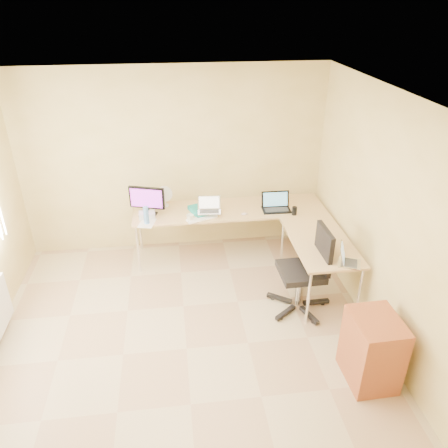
{
  "coord_description": "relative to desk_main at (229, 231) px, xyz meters",
  "views": [
    {
      "loc": [
        -0.05,
        -3.48,
        3.4
      ],
      "look_at": [
        0.55,
        1.1,
        0.9
      ],
      "focal_mm": 34.75,
      "sensor_mm": 36.0,
      "label": 1
    }
  ],
  "objects": [
    {
      "name": "ceiling",
      "position": [
        -0.72,
        -1.85,
        2.24
      ],
      "size": [
        4.5,
        4.5,
        0.0
      ],
      "primitive_type": "plane",
      "rotation": [
        3.14,
        0.0,
        0.0
      ],
      "color": "white",
      "rests_on": "ground"
    },
    {
      "name": "desk_return",
      "position": [
        0.98,
        -1.0,
        0.0
      ],
      "size": [
        0.7,
        1.3,
        0.73
      ],
      "primitive_type": "cube",
      "color": "tan",
      "rests_on": "ground"
    },
    {
      "name": "laptop_center",
      "position": [
        -0.3,
        -0.18,
        0.52
      ],
      "size": [
        0.33,
        0.26,
        0.2
      ],
      "primitive_type": "cube",
      "rotation": [
        0.0,
        0.0,
        -0.09
      ],
      "color": "silver",
      "rests_on": "desk_main"
    },
    {
      "name": "floor",
      "position": [
        -0.72,
        -1.85,
        -0.36
      ],
      "size": [
        4.5,
        4.5,
        0.0
      ],
      "primitive_type": "plane",
      "color": "tan",
      "rests_on": "ground"
    },
    {
      "name": "papers",
      "position": [
        -1.13,
        -0.29,
        0.37
      ],
      "size": [
        0.25,
        0.31,
        0.01
      ],
      "primitive_type": "cube",
      "rotation": [
        0.0,
        0.0,
        -0.26
      ],
      "color": "silver",
      "rests_on": "desk_main"
    },
    {
      "name": "water_bottle",
      "position": [
        -1.13,
        -0.3,
        0.49
      ],
      "size": [
        0.09,
        0.09,
        0.24
      ],
      "primitive_type": "cylinder",
      "rotation": [
        0.0,
        0.0,
        0.34
      ],
      "color": "#5894D9",
      "rests_on": "desk_main"
    },
    {
      "name": "white_box",
      "position": [
        -1.13,
        -0.12,
        0.4
      ],
      "size": [
        0.22,
        0.16,
        0.08
      ],
      "primitive_type": "cube",
      "rotation": [
        0.0,
        0.0,
        0.04
      ],
      "color": "silver",
      "rests_on": "desk_main"
    },
    {
      "name": "desk_main",
      "position": [
        0.0,
        0.0,
        0.0
      ],
      "size": [
        2.65,
        0.7,
        0.73
      ],
      "primitive_type": "cube",
      "color": "tan",
      "rests_on": "ground"
    },
    {
      "name": "black_cup",
      "position": [
        0.84,
        -0.3,
        0.42
      ],
      "size": [
        0.07,
        0.07,
        0.12
      ],
      "primitive_type": "cylinder",
      "rotation": [
        0.0,
        0.0,
        0.12
      ],
      "color": "black",
      "rests_on": "desk_main"
    },
    {
      "name": "laptop_black",
      "position": [
        0.63,
        -0.13,
        0.49
      ],
      "size": [
        0.39,
        0.29,
        0.24
      ],
      "primitive_type": "cube",
      "rotation": [
        0.0,
        0.0,
        -0.02
      ],
      "color": "black",
      "rests_on": "desk_main"
    },
    {
      "name": "mug",
      "position": [
        -0.56,
        -0.3,
        0.41
      ],
      "size": [
        0.1,
        0.1,
        0.09
      ],
      "primitive_type": "imported",
      "rotation": [
        0.0,
        0.0,
        -0.06
      ],
      "color": "white",
      "rests_on": "desk_main"
    },
    {
      "name": "cd_stack",
      "position": [
        -0.48,
        -0.01,
        0.38
      ],
      "size": [
        0.12,
        0.12,
        0.03
      ],
      "primitive_type": "cylinder",
      "rotation": [
        0.0,
        0.0,
        0.13
      ],
      "color": "#BDBDBD",
      "rests_on": "desk_main"
    },
    {
      "name": "desk_fan",
      "position": [
        -0.89,
        0.2,
        0.51
      ],
      "size": [
        0.23,
        0.23,
        0.28
      ],
      "primitive_type": "cylinder",
      "rotation": [
        0.0,
        0.0,
        -0.02
      ],
      "color": "white",
      "rests_on": "desk_main"
    },
    {
      "name": "laptop_return",
      "position": [
        1.13,
        -1.54,
        0.46
      ],
      "size": [
        0.35,
        0.32,
        0.19
      ],
      "primitive_type": "cube",
      "rotation": [
        0.0,
        0.0,
        1.16
      ],
      "color": "silver",
      "rests_on": "desk_return"
    },
    {
      "name": "office_chair",
      "position": [
        0.65,
        -1.32,
        0.13
      ],
      "size": [
        0.66,
        0.66,
        1.07
      ],
      "primitive_type": "cube",
      "rotation": [
        0.0,
        0.0,
        0.02
      ],
      "color": "black",
      "rests_on": "ground"
    },
    {
      "name": "monitor",
      "position": [
        -1.11,
        -0.05,
        0.57
      ],
      "size": [
        0.5,
        0.29,
        0.41
      ],
      "primitive_type": "cube",
      "rotation": [
        0.0,
        0.0,
        -0.31
      ],
      "color": "black",
      "rests_on": "desk_main"
    },
    {
      "name": "book_stack",
      "position": [
        -0.41,
        -0.06,
        0.39
      ],
      "size": [
        0.35,
        0.4,
        0.06
      ],
      "primitive_type": "cube",
      "rotation": [
        0.0,
        0.0,
        0.35
      ],
      "color": "#137F79",
      "rests_on": "desk_main"
    },
    {
      "name": "cabinet",
      "position": [
        1.03,
        -2.47,
        -0.01
      ],
      "size": [
        0.45,
        0.55,
        0.74
      ],
      "primitive_type": "cube",
      "rotation": [
        0.0,
        0.0,
        0.02
      ],
      "color": "brown",
      "rests_on": "ground"
    },
    {
      "name": "mouse",
      "position": [
        0.17,
        -0.22,
        0.38
      ],
      "size": [
        0.11,
        0.09,
        0.03
      ],
      "primitive_type": "ellipsoid",
      "rotation": [
        0.0,
        0.0,
        -0.33
      ],
      "color": "beige",
      "rests_on": "desk_main"
    },
    {
      "name": "keyboard",
      "position": [
        -0.41,
        -0.26,
        0.37
      ],
      "size": [
        0.43,
        0.26,
        0.02
      ],
      "primitive_type": "cube",
      "rotation": [
        0.0,
        0.0,
        0.38
      ],
      "color": "white",
      "rests_on": "desk_main"
    },
    {
      "name": "wall_back",
      "position": [
        -0.72,
        0.4,
        0.93
      ],
      "size": [
        4.5,
        0.0,
        4.5
      ],
      "primitive_type": "plane",
      "rotation": [
        1.57,
        0.0,
        0.0
      ],
      "color": "#DBC687",
      "rests_on": "ground"
    },
    {
      "name": "wall_right",
      "position": [
        1.38,
        -1.85,
        0.93
      ],
      "size": [
        0.0,
        4.5,
        4.5
      ],
      "primitive_type": "plane",
      "rotation": [
        1.57,
        0.0,
        -1.57
      ],
      "color": "#DBC687",
      "rests_on": "ground"
    }
  ]
}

